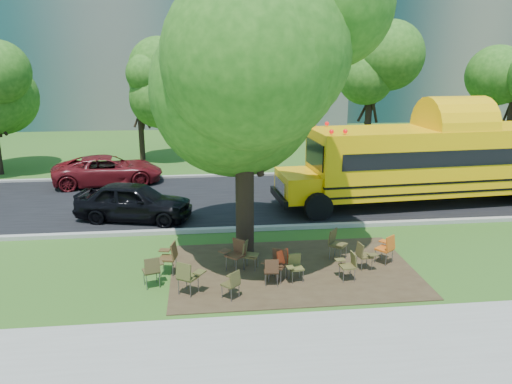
{
  "coord_description": "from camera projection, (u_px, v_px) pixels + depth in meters",
  "views": [
    {
      "loc": [
        -1.55,
        -13.64,
        6.08
      ],
      "look_at": [
        0.35,
        3.34,
        1.32
      ],
      "focal_mm": 35.0,
      "sensor_mm": 36.0,
      "label": 1
    }
  ],
  "objects": [
    {
      "name": "chair_13",
      "position": [
        387.0,
        246.0,
        14.77
      ],
      "size": [
        0.62,
        0.78,
        0.92
      ],
      "rotation": [
        0.0,
        0.0,
        0.67
      ],
      "color": "#C95615",
      "rests_on": "ground"
    },
    {
      "name": "chair_5",
      "position": [
        295.0,
        265.0,
        13.68
      ],
      "size": [
        0.52,
        0.52,
        0.78
      ],
      "rotation": [
        0.0,
        0.0,
        3.28
      ],
      "color": "brown",
      "rests_on": "ground"
    },
    {
      "name": "asphalt_road",
      "position": [
        238.0,
        199.0,
        21.56
      ],
      "size": [
        80.0,
        8.0,
        0.04
      ],
      "primitive_type": "cube",
      "color": "black",
      "rests_on": "ground"
    },
    {
      "name": "chair_10",
      "position": [
        249.0,
        253.0,
        14.39
      ],
      "size": [
        0.54,
        0.68,
        0.85
      ],
      "rotation": [
        0.0,
        0.0,
        -1.94
      ],
      "color": "brown",
      "rests_on": "ground"
    },
    {
      "name": "chair_4",
      "position": [
        272.0,
        269.0,
        13.39
      ],
      "size": [
        0.55,
        0.47,
        0.81
      ],
      "rotation": [
        0.0,
        0.0,
        -0.06
      ],
      "color": "#3C2415",
      "rests_on": "ground"
    },
    {
      "name": "bg_car_red",
      "position": [
        108.0,
        170.0,
        23.81
      ],
      "size": [
        5.36,
        3.09,
        1.41
      ],
      "primitive_type": "imported",
      "rotation": [
        0.0,
        0.0,
        1.73
      ],
      "color": "#5B0F14",
      "rests_on": "ground"
    },
    {
      "name": "chair_9",
      "position": [
        236.0,
        252.0,
        14.34
      ],
      "size": [
        0.81,
        0.64,
        0.94
      ],
      "rotation": [
        0.0,
        0.0,
        2.39
      ],
      "color": "#502E1C",
      "rests_on": "ground"
    },
    {
      "name": "chair_1",
      "position": [
        188.0,
        275.0,
        12.83
      ],
      "size": [
        0.8,
        0.63,
        0.94
      ],
      "rotation": [
        0.0,
        0.0,
        -0.58
      ],
      "color": "#49461F",
      "rests_on": "ground"
    },
    {
      "name": "ground",
      "position": [
        257.0,
        265.0,
        14.86
      ],
      "size": [
        160.0,
        160.0,
        0.0
      ],
      "primitive_type": "plane",
      "color": "#2E561B",
      "rests_on": "ground"
    },
    {
      "name": "kerb_near",
      "position": [
        247.0,
        229.0,
        17.71
      ],
      "size": [
        80.0,
        0.25,
        0.14
      ],
      "primitive_type": "cube",
      "color": "gray",
      "rests_on": "ground"
    },
    {
      "name": "chair_8",
      "position": [
        170.0,
        255.0,
        14.09
      ],
      "size": [
        0.56,
        0.71,
        0.96
      ],
      "rotation": [
        0.0,
        0.0,
        1.35
      ],
      "color": "#4A351A",
      "rests_on": "ground"
    },
    {
      "name": "chair_11",
      "position": [
        280.0,
        260.0,
        13.86
      ],
      "size": [
        0.58,
        0.74,
        0.88
      ],
      "rotation": [
        0.0,
        0.0,
        0.61
      ],
      "color": "red",
      "rests_on": "ground"
    },
    {
      "name": "chair_7",
      "position": [
        364.0,
        254.0,
        14.38
      ],
      "size": [
        0.55,
        0.55,
        0.82
      ],
      "rotation": [
        0.0,
        0.0,
        -1.42
      ],
      "color": "#4A4020",
      "rests_on": "ground"
    },
    {
      "name": "school_bus",
      "position": [
        447.0,
        160.0,
        20.62
      ],
      "size": [
        13.21,
        3.82,
        3.19
      ],
      "rotation": [
        0.0,
        0.0,
        0.07
      ],
      "color": "#FFB708",
      "rests_on": "ground"
    },
    {
      "name": "black_car",
      "position": [
        134.0,
        201.0,
        18.66
      ],
      "size": [
        4.61,
        2.73,
        1.47
      ],
      "primitive_type": "imported",
      "rotation": [
        0.0,
        0.0,
        1.33
      ],
      "color": "black",
      "rests_on": "ground"
    },
    {
      "name": "sidewalk",
      "position": [
        285.0,
        364.0,
        10.07
      ],
      "size": [
        60.0,
        4.0,
        0.04
      ],
      "primitive_type": "cube",
      "color": "gray",
      "rests_on": "ground"
    },
    {
      "name": "kerb_far",
      "position": [
        232.0,
        175.0,
        25.47
      ],
      "size": [
        80.0,
        0.25,
        0.14
      ],
      "primitive_type": "cube",
      "color": "gray",
      "rests_on": "ground"
    },
    {
      "name": "chair_2",
      "position": [
        232.0,
        281.0,
        12.67
      ],
      "size": [
        0.54,
        0.68,
        0.79
      ],
      "rotation": [
        0.0,
        0.0,
        0.81
      ],
      "color": "#423C1C",
      "rests_on": "ground"
    },
    {
      "name": "chair_12",
      "position": [
        336.0,
        242.0,
        15.06
      ],
      "size": [
        0.65,
        0.82,
        0.96
      ],
      "rotation": [
        0.0,
        0.0,
        4.0
      ],
      "color": "#483F1F",
      "rests_on": "ground"
    },
    {
      "name": "chair_3",
      "position": [
        277.0,
        262.0,
        13.71
      ],
      "size": [
        0.76,
        0.6,
        0.9
      ],
      "rotation": [
        0.0,
        0.0,
        2.61
      ],
      "color": "#4A2C1A",
      "rests_on": "ground"
    },
    {
      "name": "bg_tree_2",
      "position": [
        138.0,
        87.0,
        28.51
      ],
      "size": [
        4.8,
        4.8,
        6.62
      ],
      "color": "black",
      "rests_on": "ground"
    },
    {
      "name": "chair_6",
      "position": [
        349.0,
        263.0,
        13.72
      ],
      "size": [
        0.52,
        0.54,
        0.83
      ],
      "rotation": [
        0.0,
        0.0,
        1.65
      ],
      "color": "brown",
      "rests_on": "ground"
    },
    {
      "name": "dirt_patch",
      "position": [
        293.0,
        270.0,
        14.48
      ],
      "size": [
        7.0,
        4.5,
        0.03
      ],
      "primitive_type": "cube",
      "color": "#382819",
      "rests_on": "ground"
    },
    {
      "name": "main_tree",
      "position": [
        244.0,
        58.0,
        13.99
      ],
      "size": [
        7.1,
        7.1,
        9.52
      ],
      "color": "black",
      "rests_on": "ground"
    },
    {
      "name": "chair_0",
      "position": [
        152.0,
        268.0,
        13.31
      ],
      "size": [
        0.6,
        0.66,
        0.88
      ],
      "rotation": [
        0.0,
        0.0,
        0.3
      ],
      "color": "#463B1E",
      "rests_on": "ground"
    },
    {
      "name": "bg_tree_3",
      "position": [
        371.0,
        73.0,
        27.77
      ],
      "size": [
        5.6,
        5.6,
        7.84
      ],
      "color": "black",
      "rests_on": "ground"
    }
  ]
}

